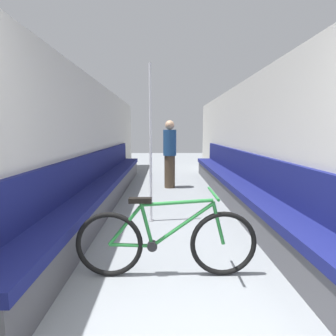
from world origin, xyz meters
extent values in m
cube|color=beige|center=(-1.43, 3.87, 1.13)|extent=(0.10, 10.95, 2.25)
cube|color=beige|center=(1.43, 3.87, 1.13)|extent=(0.10, 10.95, 2.25)
cube|color=#4C4C51|center=(-1.16, 3.93, 0.18)|extent=(0.37, 6.85, 0.37)
cube|color=navy|center=(-1.16, 3.93, 0.42)|extent=(0.44, 6.85, 0.10)
cube|color=navy|center=(-1.35, 3.93, 0.70)|extent=(0.07, 6.85, 0.48)
cube|color=#4C4C51|center=(1.16, 3.93, 0.18)|extent=(0.37, 6.85, 0.37)
cube|color=navy|center=(1.16, 3.93, 0.42)|extent=(0.44, 6.85, 0.10)
cube|color=navy|center=(1.35, 3.93, 0.70)|extent=(0.07, 6.85, 0.48)
torus|color=black|center=(-0.61, 1.46, 0.30)|extent=(0.60, 0.05, 0.60)
torus|color=black|center=(0.42, 1.46, 0.30)|extent=(0.60, 0.05, 0.60)
cylinder|color=#237533|center=(-0.42, 1.46, 0.29)|extent=(0.39, 0.03, 0.05)
cylinder|color=#237533|center=(-0.47, 1.46, 0.48)|extent=(0.31, 0.03, 0.37)
cylinder|color=#237533|center=(-0.28, 1.46, 0.50)|extent=(0.13, 0.03, 0.43)
cylinder|color=#237533|center=(0.04, 1.46, 0.48)|extent=(0.56, 0.03, 0.42)
cylinder|color=#237533|center=(-0.01, 1.46, 0.69)|extent=(0.64, 0.03, 0.07)
cylinder|color=#237533|center=(0.37, 1.46, 0.50)|extent=(0.13, 0.03, 0.40)
cylinder|color=black|center=(-0.22, 1.46, 0.29)|extent=(0.09, 0.06, 0.09)
cube|color=black|center=(-0.33, 1.46, 0.71)|extent=(0.20, 0.07, 0.04)
cylinder|color=#237533|center=(0.31, 1.46, 0.77)|extent=(0.02, 0.46, 0.02)
cylinder|color=gray|center=(-0.31, 2.94, 0.01)|extent=(0.08, 0.08, 0.01)
cylinder|color=silver|center=(-0.31, 2.94, 1.12)|extent=(0.04, 0.04, 2.23)
cylinder|color=#473828|center=(0.02, 5.24, 0.38)|extent=(0.25, 0.25, 0.75)
cylinder|color=navy|center=(0.02, 5.24, 1.05)|extent=(0.30, 0.30, 0.59)
sphere|color=tan|center=(0.02, 5.24, 1.45)|extent=(0.21, 0.21, 0.21)
camera|label=1|loc=(-0.12, -0.78, 1.31)|focal=28.00mm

